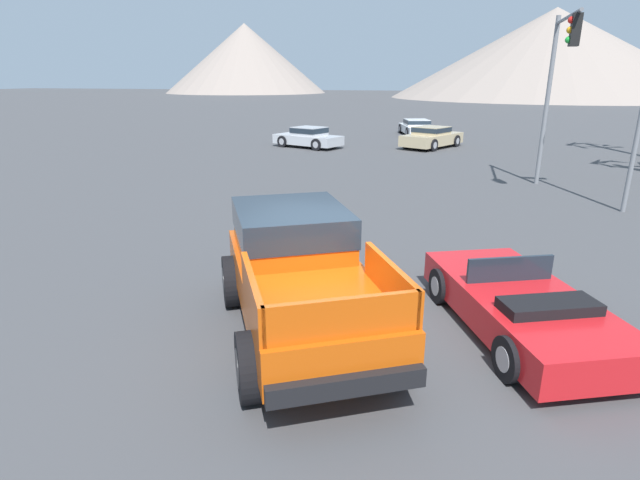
# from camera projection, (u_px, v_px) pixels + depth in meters

# --- Properties ---
(ground_plane) EXTENTS (320.00, 320.00, 0.00)m
(ground_plane) POSITION_uv_depth(u_px,v_px,m) (325.00, 338.00, 7.84)
(ground_plane) COLOR #424244
(orange_pickup_truck) EXTENTS (3.98, 5.14, 1.87)m
(orange_pickup_truck) POSITION_uv_depth(u_px,v_px,m) (299.00, 266.00, 7.88)
(orange_pickup_truck) COLOR #CC4C0C
(orange_pickup_truck) RESTS_ON ground_plane
(red_convertible_car) EXTENTS (3.20, 4.37, 1.12)m
(red_convertible_car) POSITION_uv_depth(u_px,v_px,m) (521.00, 307.00, 7.90)
(red_convertible_car) COLOR red
(red_convertible_car) RESTS_ON ground_plane
(parked_car_tan) EXTENTS (3.55, 4.63, 1.21)m
(parked_car_tan) POSITION_uv_depth(u_px,v_px,m) (432.00, 137.00, 29.01)
(parked_car_tan) COLOR tan
(parked_car_tan) RESTS_ON ground_plane
(parked_car_white) EXTENTS (2.94, 4.64, 1.11)m
(parked_car_white) POSITION_uv_depth(u_px,v_px,m) (416.00, 127.00, 35.26)
(parked_car_white) COLOR white
(parked_car_white) RESTS_ON ground_plane
(parked_car_silver) EXTENTS (4.36, 3.03, 1.18)m
(parked_car_silver) POSITION_uv_depth(u_px,v_px,m) (308.00, 137.00, 29.14)
(parked_car_silver) COLOR #B7BABF
(parked_car_silver) RESTS_ON ground_plane
(traffic_light_main) EXTENTS (0.38, 3.92, 5.98)m
(traffic_light_main) POSITION_uv_depth(u_px,v_px,m) (558.00, 69.00, 16.68)
(traffic_light_main) COLOR slate
(traffic_light_main) RESTS_ON ground_plane
(distant_mountain_range) EXTENTS (152.89, 72.11, 17.59)m
(distant_mountain_range) POSITION_uv_depth(u_px,v_px,m) (484.00, 59.00, 109.95)
(distant_mountain_range) COLOR gray
(distant_mountain_range) RESTS_ON ground_plane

